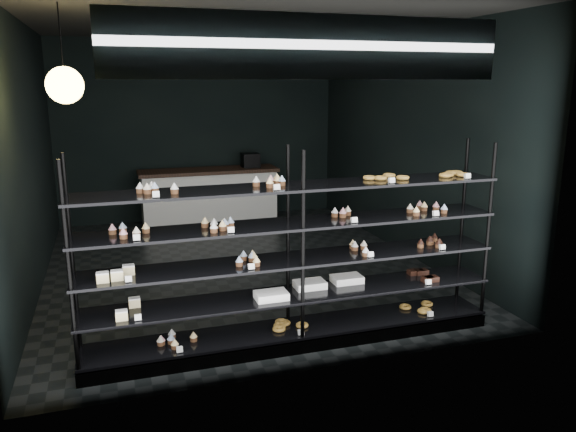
{
  "coord_description": "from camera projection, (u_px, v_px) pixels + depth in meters",
  "views": [
    {
      "loc": [
        -1.6,
        -7.22,
        2.49
      ],
      "look_at": [
        0.11,
        -1.9,
        1.14
      ],
      "focal_mm": 35.0,
      "sensor_mm": 36.0,
      "label": 1
    }
  ],
  "objects": [
    {
      "name": "display_shelf",
      "position": [
        293.0,
        282.0,
        5.33
      ],
      "size": [
        4.0,
        0.5,
        1.91
      ],
      "color": "black",
      "rests_on": "room"
    },
    {
      "name": "service_counter",
      "position": [
        210.0,
        196.0,
        9.96
      ],
      "size": [
        2.42,
        0.65,
        1.23
      ],
      "color": "silver",
      "rests_on": "room"
    },
    {
      "name": "room",
      "position": [
        236.0,
        150.0,
        7.37
      ],
      "size": [
        5.01,
        6.01,
        3.2
      ],
      "color": "black",
      "rests_on": "ground"
    },
    {
      "name": "pendant_lamp",
      "position": [
        65.0,
        85.0,
        5.2
      ],
      "size": [
        0.34,
        0.34,
        0.9
      ],
      "color": "black",
      "rests_on": "room"
    },
    {
      "name": "signage",
      "position": [
        315.0,
        47.0,
        4.39
      ],
      "size": [
        3.3,
        0.05,
        0.5
      ],
      "color": "#0B103B",
      "rests_on": "room"
    }
  ]
}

